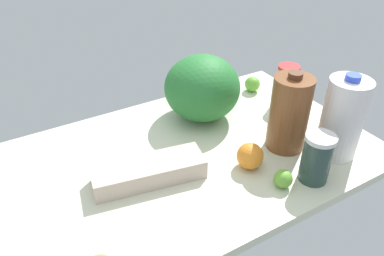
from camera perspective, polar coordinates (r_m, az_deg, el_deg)
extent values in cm
cube|color=beige|center=(123.51, 0.00, -4.44)|extent=(120.00, 76.00, 3.00)
cylinder|color=beige|center=(151.27, 14.17, 6.15)|extent=(8.00, 8.00, 14.57)
cylinder|color=red|center=(147.87, 14.60, 8.88)|extent=(8.24, 8.24, 1.40)
cube|color=beige|center=(111.70, -6.60, -6.57)|extent=(34.51, 16.73, 6.02)
cylinder|color=brown|center=(123.09, 14.58, 2.14)|extent=(12.56, 12.56, 25.07)
cylinder|color=#59331E|center=(116.86, 15.51, 7.75)|extent=(4.40, 4.40, 1.80)
cylinder|color=white|center=(124.67, 21.94, 1.36)|extent=(12.79, 12.79, 26.18)
cylinder|color=blue|center=(118.35, 23.36, 7.08)|extent=(4.48, 4.48, 1.80)
ellipsoid|color=#287632|center=(135.74, 1.56, 6.12)|extent=(27.45, 27.45, 23.84)
cylinder|color=#283F3A|center=(114.36, 18.39, -4.66)|extent=(8.51, 8.51, 14.13)
cylinder|color=silver|center=(109.93, 19.10, -1.48)|extent=(8.77, 8.77, 1.40)
sphere|color=#69AD36|center=(112.02, 13.71, -7.53)|extent=(5.48, 5.48, 5.48)
sphere|color=orange|center=(116.13, 8.84, -4.24)|extent=(8.29, 8.29, 8.29)
sphere|color=#63AF37|center=(159.57, 9.18, 6.62)|extent=(6.34, 6.34, 6.34)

